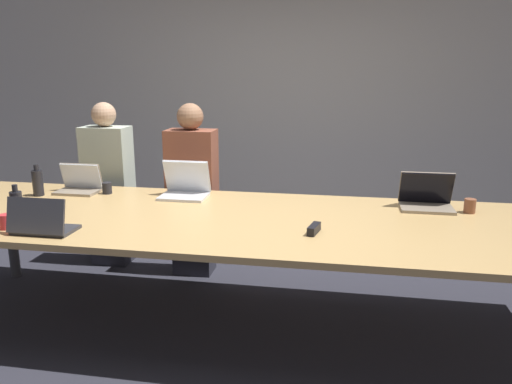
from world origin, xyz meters
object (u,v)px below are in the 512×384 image
laptop_far_midleft (185,186)px  laptop_far_right (426,198)px  cup_far_left (107,188)px  stapler (314,229)px  cup_near_left (6,222)px  bottle_near_left (17,207)px  laptop_far_left (79,184)px  bottle_far_left (38,182)px  laptop_near_left (41,223)px  person_far_left (109,187)px  person_far_midleft (193,193)px  cup_far_right (470,206)px

laptop_far_midleft → laptop_far_right: (1.73, -0.02, -0.00)m
cup_far_left → stapler: 1.75m
cup_near_left → laptop_far_right: bearing=19.8°
laptop_far_right → bottle_near_left: bearing=-162.4°
laptop_far_left → laptop_far_midleft: bearing=0.9°
laptop_far_right → bottle_near_left: laptop_far_right is taller
bottle_near_left → bottle_far_left: bearing=113.6°
laptop_near_left → cup_near_left: (-0.26, 0.04, -0.02)m
laptop_near_left → cup_near_left: 0.26m
laptop_far_midleft → laptop_near_left: laptop_far_midleft is taller
person_far_left → bottle_near_left: bearing=-87.9°
laptop_far_midleft → cup_far_left: 0.62m
person_far_midleft → person_far_left: size_ratio=1.00×
cup_far_right → laptop_far_left: 2.85m
laptop_far_midleft → bottle_far_left: (-1.10, -0.17, 0.02)m
laptop_near_left → person_far_left: size_ratio=0.25×
laptop_far_right → laptop_far_left: laptop_far_right is taller
cup_near_left → bottle_near_left: size_ratio=0.37×
laptop_near_left → bottle_near_left: bottle_near_left is taller
cup_far_left → bottle_near_left: bearing=-103.8°
laptop_far_left → bottle_near_left: bearing=-87.3°
cup_far_left → cup_far_right: bearing=-1.4°
bottle_far_left → stapler: bearing=-13.9°
cup_far_left → bottle_far_left: size_ratio=0.37×
laptop_near_left → laptop_far_left: size_ratio=1.10×
person_far_midleft → cup_near_left: (-0.75, -1.33, 0.12)m
laptop_near_left → laptop_far_left: (-0.29, 0.96, -0.00)m
laptop_far_right → stapler: laptop_far_right is taller
cup_near_left → bottle_far_left: bearing=110.3°
person_far_midleft → cup_far_left: 0.70m
cup_far_left → stapler: bearing=-22.3°
person_far_midleft → bottle_far_left: 1.19m
cup_far_left → stapler: size_ratio=0.56×
stapler → person_far_midleft: bearing=146.9°
laptop_far_midleft → bottle_near_left: 1.16m
laptop_near_left → bottle_far_left: bearing=-56.1°
person_far_midleft → laptop_far_left: size_ratio=4.46×
person_far_midleft → laptop_far_right: person_far_midleft is taller
cup_far_left → laptop_far_left: bearing=177.1°
laptop_far_right → laptop_near_left: laptop_far_right is taller
cup_near_left → person_far_left: person_far_left is taller
person_far_midleft → bottle_far_left: size_ratio=6.08×
laptop_near_left → stapler: laptop_near_left is taller
laptop_far_midleft → cup_far_left: (-0.62, -0.03, -0.03)m
person_far_midleft → cup_near_left: person_far_midleft is taller
cup_far_right → stapler: size_ratio=0.61×
bottle_near_left → cup_far_right: bearing=14.7°
laptop_far_left → cup_near_left: bearing=-87.9°
laptop_far_left → person_far_left: person_far_left is taller
cup_far_left → cup_near_left: bearing=-102.4°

